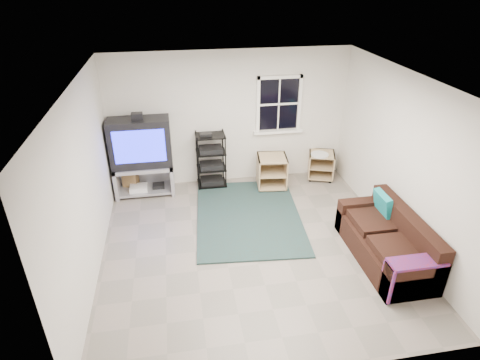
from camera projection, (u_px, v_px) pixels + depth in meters
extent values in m
plane|color=gray|center=(252.00, 246.00, 6.32)|extent=(4.60, 4.60, 0.00)
plane|color=white|center=(255.00, 81.00, 5.09)|extent=(4.60, 4.60, 0.00)
plane|color=silver|center=(230.00, 119.00, 7.70)|extent=(4.60, 0.00, 4.60)
plane|color=silver|center=(303.00, 284.00, 3.70)|extent=(4.60, 0.00, 4.60)
plane|color=silver|center=(85.00, 186.00, 5.36)|extent=(0.00, 4.60, 4.60)
plane|color=silver|center=(403.00, 161.00, 6.05)|extent=(0.00, 4.60, 4.60)
cube|color=black|center=(279.00, 104.00, 7.71)|extent=(0.80, 0.01, 1.02)
cube|color=white|center=(280.00, 77.00, 7.45)|extent=(0.88, 0.06, 0.06)
cube|color=white|center=(278.00, 131.00, 7.94)|extent=(0.98, 0.14, 0.05)
cube|color=white|center=(258.00, 105.00, 7.63)|extent=(0.06, 0.06, 1.10)
cube|color=white|center=(299.00, 103.00, 7.76)|extent=(0.06, 0.06, 1.10)
cube|color=white|center=(279.00, 104.00, 7.70)|extent=(0.78, 0.04, 0.04)
cube|color=#9E9EA6|center=(143.00, 166.00, 7.53)|extent=(1.10, 0.55, 0.07)
cube|color=#9E9EA6|center=(117.00, 181.00, 7.58)|extent=(0.07, 0.55, 0.60)
cube|color=#9E9EA6|center=(172.00, 177.00, 7.73)|extent=(0.07, 0.55, 0.60)
cube|color=#9E9EA6|center=(146.00, 189.00, 7.76)|extent=(0.97, 0.51, 0.04)
cube|color=#9E9EA6|center=(145.00, 173.00, 7.87)|extent=(1.10, 0.04, 0.60)
cube|color=silver|center=(139.00, 188.00, 7.67)|extent=(0.33, 0.26, 0.09)
cube|color=black|center=(159.00, 186.00, 7.77)|extent=(0.22, 0.20, 0.07)
cube|color=black|center=(140.00, 143.00, 7.30)|extent=(1.10, 0.46, 0.90)
cube|color=#1C22ED|center=(140.00, 147.00, 7.08)|extent=(0.90, 0.01, 0.61)
cube|color=black|center=(137.00, 116.00, 7.06)|extent=(0.20, 0.14, 0.11)
cylinder|color=black|center=(198.00, 165.00, 7.60)|extent=(0.02, 0.02, 1.12)
cylinder|color=black|center=(226.00, 163.00, 7.67)|extent=(0.02, 0.02, 1.12)
cylinder|color=black|center=(197.00, 157.00, 7.91)|extent=(0.02, 0.02, 1.12)
cylinder|color=black|center=(223.00, 155.00, 7.99)|extent=(0.02, 0.02, 1.12)
cube|color=black|center=(212.00, 183.00, 8.03)|extent=(0.56, 0.41, 0.02)
cube|color=black|center=(212.00, 181.00, 8.01)|extent=(0.44, 0.33, 0.09)
cube|color=black|center=(211.00, 168.00, 7.87)|extent=(0.56, 0.41, 0.02)
cube|color=black|center=(211.00, 165.00, 7.85)|extent=(0.44, 0.33, 0.09)
cube|color=black|center=(211.00, 152.00, 7.71)|extent=(0.56, 0.41, 0.02)
cube|color=black|center=(211.00, 149.00, 7.69)|extent=(0.44, 0.33, 0.09)
cube|color=black|center=(210.00, 136.00, 7.55)|extent=(0.56, 0.41, 0.02)
cube|color=tan|center=(272.00, 158.00, 7.70)|extent=(0.62, 0.62, 0.02)
cube|color=tan|center=(271.00, 184.00, 7.97)|extent=(0.62, 0.62, 0.02)
cube|color=tan|center=(258.00, 171.00, 7.82)|extent=(0.09, 0.55, 0.60)
cube|color=tan|center=(285.00, 171.00, 7.85)|extent=(0.09, 0.55, 0.60)
cube|color=tan|center=(270.00, 165.00, 8.07)|extent=(0.51, 0.08, 0.60)
cube|color=tan|center=(272.00, 172.00, 7.85)|extent=(0.57, 0.59, 0.02)
cylinder|color=black|center=(261.00, 191.00, 7.79)|extent=(0.06, 0.06, 0.06)
cylinder|color=black|center=(281.00, 180.00, 8.20)|extent=(0.06, 0.06, 0.06)
cube|color=tan|center=(322.00, 154.00, 8.10)|extent=(0.63, 0.63, 0.02)
cube|color=tan|center=(320.00, 175.00, 8.32)|extent=(0.63, 0.63, 0.02)
cube|color=tan|center=(309.00, 164.00, 8.24)|extent=(0.18, 0.48, 0.50)
cube|color=tan|center=(333.00, 165.00, 8.18)|extent=(0.18, 0.48, 0.50)
cube|color=tan|center=(321.00, 159.00, 8.42)|extent=(0.44, 0.16, 0.50)
cube|color=tan|center=(321.00, 165.00, 8.22)|extent=(0.58, 0.60, 0.02)
cylinder|color=black|center=(310.00, 180.00, 8.19)|extent=(0.05, 0.05, 0.05)
cylinder|color=black|center=(329.00, 173.00, 8.49)|extent=(0.05, 0.05, 0.05)
cylinder|color=silver|center=(320.00, 155.00, 8.00)|extent=(0.36, 0.36, 0.03)
cube|color=black|center=(384.00, 248.00, 5.96)|extent=(0.80, 1.79, 0.38)
cube|color=black|center=(407.00, 225.00, 5.82)|extent=(0.21, 1.79, 0.38)
cube|color=black|center=(362.00, 215.00, 6.60)|extent=(0.80, 0.21, 0.55)
cube|color=black|center=(414.00, 280.00, 5.23)|extent=(0.80, 0.21, 0.55)
cube|color=black|center=(394.00, 250.00, 5.52)|extent=(0.54, 0.64, 0.12)
cube|color=black|center=(371.00, 222.00, 6.14)|extent=(0.54, 0.64, 0.12)
cube|color=teal|center=(383.00, 204.00, 6.20)|extent=(0.18, 0.43, 0.37)
cube|color=#0D2193|center=(417.00, 262.00, 5.09)|extent=(0.74, 0.27, 0.04)
cube|color=#0D2193|center=(387.00, 282.00, 5.17)|extent=(0.04, 0.27, 0.52)
cube|color=black|center=(248.00, 216.00, 7.04)|extent=(1.99, 2.60, 0.03)
cube|color=olive|center=(131.00, 181.00, 7.80)|extent=(0.32, 0.25, 0.40)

